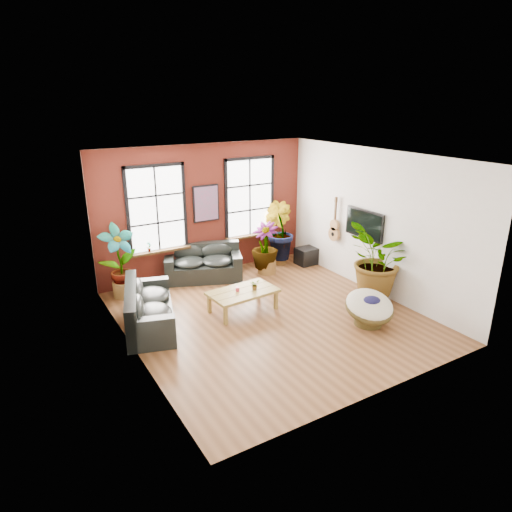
# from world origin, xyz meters

# --- Properties ---
(room) EXTENTS (6.04, 6.54, 3.54)m
(room) POSITION_xyz_m (0.00, 0.15, 1.75)
(room) COLOR brown
(room) RESTS_ON ground
(sofa_back) EXTENTS (2.21, 1.65, 0.92)m
(sofa_back) POSITION_xyz_m (-0.31, 2.84, 0.41)
(sofa_back) COLOR black
(sofa_back) RESTS_ON ground
(sofa_left) EXTENTS (1.55, 2.42, 0.89)m
(sofa_left) POSITION_xyz_m (-2.46, 0.98, 0.40)
(sofa_left) COLOR black
(sofa_left) RESTS_ON ground
(coffee_table) EXTENTS (1.59, 0.98, 0.59)m
(coffee_table) POSITION_xyz_m (-0.36, 0.57, 0.43)
(coffee_table) COLOR olive
(coffee_table) RESTS_ON ground
(papasan_chair) EXTENTS (1.27, 1.28, 0.78)m
(papasan_chair) POSITION_xyz_m (1.62, -1.38, 0.40)
(papasan_chair) COLOR #473B19
(papasan_chair) RESTS_ON ground
(poster) EXTENTS (0.74, 0.06, 0.98)m
(poster) POSITION_xyz_m (0.00, 3.18, 1.95)
(poster) COLOR black
(poster) RESTS_ON room
(tv_wall_unit) EXTENTS (0.13, 1.86, 1.20)m
(tv_wall_unit) POSITION_xyz_m (2.93, 0.60, 1.54)
(tv_wall_unit) COLOR black
(tv_wall_unit) RESTS_ON room
(media_box) EXTENTS (0.60, 0.50, 0.49)m
(media_box) POSITION_xyz_m (2.73, 2.30, 0.24)
(media_box) COLOR black
(media_box) RESTS_ON ground
(pot_back_left) EXTENTS (0.66, 0.66, 0.38)m
(pot_back_left) POSITION_xyz_m (-2.47, 2.75, 0.19)
(pot_back_left) COLOR brown
(pot_back_left) RESTS_ON ground
(pot_back_right) EXTENTS (0.57, 0.57, 0.35)m
(pot_back_right) POSITION_xyz_m (2.10, 2.81, 0.17)
(pot_back_right) COLOR brown
(pot_back_right) RESTS_ON ground
(pot_right_wall) EXTENTS (0.72, 0.72, 0.42)m
(pot_right_wall) POSITION_xyz_m (2.62, -0.61, 0.21)
(pot_right_wall) COLOR brown
(pot_right_wall) RESTS_ON ground
(pot_mid) EXTENTS (0.57, 0.57, 0.37)m
(pot_mid) POSITION_xyz_m (1.36, 2.30, 0.18)
(pot_mid) COLOR brown
(pot_mid) RESTS_ON ground
(floor_plant_back_left) EXTENTS (0.97, 0.74, 1.68)m
(floor_plant_back_left) POSITION_xyz_m (-2.51, 2.77, 0.99)
(floor_plant_back_left) COLOR #124515
(floor_plant_back_left) RESTS_ON ground
(floor_plant_back_right) EXTENTS (0.91, 1.05, 1.65)m
(floor_plant_back_right) POSITION_xyz_m (2.06, 2.80, 0.98)
(floor_plant_back_right) COLOR #124515
(floor_plant_back_right) RESTS_ON ground
(floor_plant_right_wall) EXTENTS (2.06, 2.10, 1.76)m
(floor_plant_right_wall) POSITION_xyz_m (2.58, -0.63, 1.04)
(floor_plant_right_wall) COLOR #124515
(floor_plant_right_wall) RESTS_ON ground
(floor_plant_mid) EXTENTS (0.97, 0.97, 1.29)m
(floor_plant_mid) POSITION_xyz_m (1.32, 2.34, 0.78)
(floor_plant_mid) COLOR #124515
(floor_plant_mid) RESTS_ON ground
(table_plant) EXTENTS (0.25, 0.23, 0.23)m
(table_plant) POSITION_xyz_m (-0.09, 0.51, 0.61)
(table_plant) COLOR #124515
(table_plant) RESTS_ON coffee_table
(sill_plant_left) EXTENTS (0.17, 0.17, 0.27)m
(sill_plant_left) POSITION_xyz_m (-1.65, 3.13, 1.04)
(sill_plant_left) COLOR #124515
(sill_plant_left) RESTS_ON room
(sill_plant_right) EXTENTS (0.19, 0.19, 0.27)m
(sill_plant_right) POSITION_xyz_m (1.70, 3.13, 1.04)
(sill_plant_right) COLOR #124515
(sill_plant_right) RESTS_ON room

